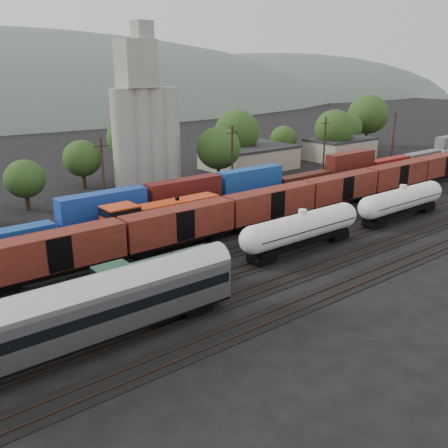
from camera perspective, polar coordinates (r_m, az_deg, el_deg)
ground at (r=64.49m, az=5.14°, el=-2.00°), size 600.00×600.00×0.00m
tracks at (r=64.47m, az=5.14°, el=-1.96°), size 180.00×33.20×0.20m
green_locomotive at (r=48.39m, az=-8.46°, el=-5.99°), size 15.20×2.68×4.02m
tank_car_a at (r=60.67m, az=8.88°, el=-0.48°), size 18.95×3.39×4.97m
tank_car_b at (r=77.13m, az=19.66°, el=2.55°), size 18.73×3.35×4.91m
passenger_coach at (r=40.45m, az=-15.28°, el=-9.35°), size 26.03×3.21×5.91m
orange_locomotive at (r=65.02m, az=-7.82°, el=0.70°), size 20.02×3.34×5.01m
boxcar_string at (r=75.70m, az=9.57°, el=3.25°), size 184.40×2.90×4.20m
container_wall at (r=73.66m, az=-3.98°, el=2.73°), size 178.40×2.60×5.80m
grain_silo at (r=92.38m, az=-8.96°, el=10.96°), size 13.40×5.00×29.00m
industrial_sheds at (r=94.79m, az=-6.73°, el=5.89°), size 119.38×17.26×5.10m
tree_band at (r=98.21m, az=-7.61°, el=9.19°), size 164.32×21.36×14.20m
utility_poles at (r=79.61m, az=-5.77°, el=6.38°), size 122.20×0.36×12.00m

